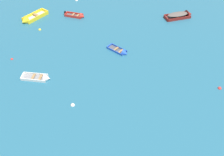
# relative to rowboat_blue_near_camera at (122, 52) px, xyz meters

# --- Properties ---
(rowboat_blue_near_camera) EXTENTS (2.72, 2.56, 0.91)m
(rowboat_blue_near_camera) POSITION_rel_rowboat_blue_near_camera_xyz_m (0.00, 0.00, 0.00)
(rowboat_blue_near_camera) COLOR #4C4C51
(rowboat_blue_near_camera) RESTS_ON ground_plane
(rowboat_red_foreground_center) EXTENTS (3.15, 1.85, 0.90)m
(rowboat_red_foreground_center) POSITION_rel_rowboat_blue_near_camera_xyz_m (-5.82, 8.81, 0.05)
(rowboat_red_foreground_center) COLOR #4C4C51
(rowboat_red_foreground_center) RESTS_ON ground_plane
(rowboat_yellow_midfield_right) EXTENTS (3.74, 4.14, 1.32)m
(rowboat_yellow_midfield_right) POSITION_rel_rowboat_blue_near_camera_xyz_m (-12.66, 8.03, 0.11)
(rowboat_yellow_midfield_right) COLOR beige
(rowboat_yellow_midfield_right) RESTS_ON ground_plane
(rowboat_white_midfield_left) EXTENTS (3.28, 1.55, 0.99)m
(rowboat_white_midfield_left) POSITION_rel_rowboat_blue_near_camera_xyz_m (-8.91, -4.31, 0.03)
(rowboat_white_midfield_left) COLOR gray
(rowboat_white_midfield_left) RESTS_ON ground_plane
(rowboat_maroon_cluster_inner) EXTENTS (4.37, 2.43, 1.36)m
(rowboat_maroon_cluster_inner) POSITION_rel_rowboat_blue_near_camera_xyz_m (9.24, 8.24, 0.21)
(rowboat_maroon_cluster_inner) COLOR #4C4C51
(rowboat_maroon_cluster_inner) RESTS_ON ground_plane
(mooring_buoy_midfield) EXTENTS (0.42, 0.42, 0.42)m
(mooring_buoy_midfield) POSITION_rel_rowboat_blue_near_camera_xyz_m (-5.35, -8.18, -0.12)
(mooring_buoy_midfield) COLOR silver
(mooring_buoy_midfield) RESTS_ON ground_plane
(mooring_buoy_central) EXTENTS (0.39, 0.39, 0.39)m
(mooring_buoy_central) POSITION_rel_rowboat_blue_near_camera_xyz_m (9.77, -6.42, -0.12)
(mooring_buoy_central) COLOR red
(mooring_buoy_central) RESTS_ON ground_plane
(mooring_buoy_between_boats_right) EXTENTS (0.31, 0.31, 0.31)m
(mooring_buoy_between_boats_right) POSITION_rel_rowboat_blue_near_camera_xyz_m (-13.05, -0.76, -0.12)
(mooring_buoy_between_boats_right) COLOR red
(mooring_buoy_between_boats_right) RESTS_ON ground_plane
(mooring_buoy_far_field) EXTENTS (0.39, 0.39, 0.39)m
(mooring_buoy_far_field) POSITION_rel_rowboat_blue_near_camera_xyz_m (-10.84, 5.52, -0.12)
(mooring_buoy_far_field) COLOR yellow
(mooring_buoy_far_field) RESTS_ON ground_plane
(mooring_buoy_outer_edge) EXTENTS (0.46, 0.46, 0.46)m
(mooring_buoy_outer_edge) POSITION_rel_rowboat_blue_near_camera_xyz_m (-6.41, 14.03, -0.12)
(mooring_buoy_outer_edge) COLOR silver
(mooring_buoy_outer_edge) RESTS_ON ground_plane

